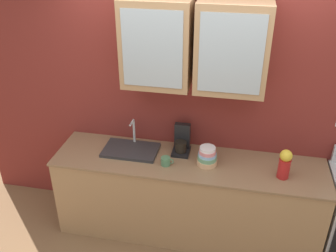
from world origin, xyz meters
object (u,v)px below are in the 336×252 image
object	(u,v)px
cup_near_sink	(166,161)
sink_faucet	(131,149)
bowl_stack	(207,156)
coffee_maker	(182,142)
vase	(285,164)

from	to	relation	value
cup_near_sink	sink_faucet	bearing A→B (deg)	157.31
bowl_stack	coffee_maker	size ratio (longest dim) A/B	0.67
coffee_maker	bowl_stack	bearing A→B (deg)	-31.66
cup_near_sink	vase	bearing A→B (deg)	1.27
vase	coffee_maker	distance (m)	0.99
vase	coffee_maker	xyz separation A→B (m)	(-0.96, 0.24, -0.04)
sink_faucet	coffee_maker	world-z (taller)	sink_faucet
sink_faucet	bowl_stack	xyz separation A→B (m)	(0.77, -0.07, 0.06)
bowl_stack	cup_near_sink	xyz separation A→B (m)	(-0.38, -0.09, -0.04)
coffee_maker	sink_faucet	bearing A→B (deg)	-168.88
bowl_stack	vase	distance (m)	0.70
vase	coffee_maker	world-z (taller)	coffee_maker
bowl_stack	cup_near_sink	world-z (taller)	bowl_stack
bowl_stack	coffee_maker	world-z (taller)	coffee_maker
cup_near_sink	coffee_maker	world-z (taller)	coffee_maker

